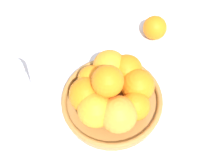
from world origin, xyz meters
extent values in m
plane|color=silver|center=(0.00, 0.00, 0.00)|extent=(4.00, 4.00, 0.00)
cylinder|color=#A57238|center=(0.00, 0.00, 0.01)|extent=(0.23, 0.23, 0.02)
torus|color=#A57238|center=(0.00, 0.00, 0.03)|extent=(0.24, 0.24, 0.01)
sphere|color=orange|center=(0.01, -0.06, 0.07)|extent=(0.08, 0.08, 0.08)
sphere|color=orange|center=(0.05, -0.04, 0.07)|extent=(0.08, 0.08, 0.08)
sphere|color=orange|center=(0.06, 0.01, 0.07)|extent=(0.08, 0.08, 0.08)
sphere|color=orange|center=(0.04, 0.05, 0.07)|extent=(0.07, 0.07, 0.07)
sphere|color=orange|center=(-0.01, 0.06, 0.07)|extent=(0.08, 0.08, 0.08)
sphere|color=orange|center=(-0.05, 0.04, 0.07)|extent=(0.07, 0.07, 0.07)
sphere|color=orange|center=(-0.06, 0.00, 0.07)|extent=(0.08, 0.08, 0.08)
sphere|color=orange|center=(-0.04, -0.04, 0.07)|extent=(0.06, 0.06, 0.06)
sphere|color=orange|center=(0.01, -0.01, 0.13)|extent=(0.07, 0.07, 0.07)
sphere|color=orange|center=(-0.20, 0.13, 0.03)|extent=(0.06, 0.06, 0.06)
cylinder|color=silver|center=(-0.06, -0.23, 0.05)|extent=(0.07, 0.07, 0.09)
camera|label=1|loc=(0.34, -0.03, 0.68)|focal=50.00mm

